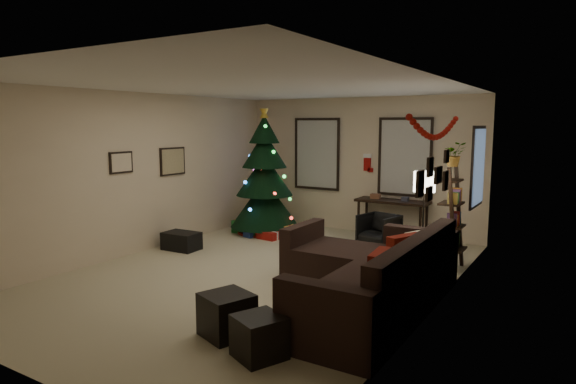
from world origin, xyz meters
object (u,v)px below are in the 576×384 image
Objects in this scene: christmas_tree at (265,180)px; desk at (392,205)px; sofa at (370,278)px; bookshelf at (454,219)px; desk_chair at (379,230)px.

christmas_tree is 2.55m from desk.
sofa is 2.15m from bookshelf.
christmas_tree is 1.65× the size of bookshelf.
desk is 2.06m from bookshelf.
bookshelf reaches higher than desk_chair.
desk_chair is 0.37× the size of bookshelf.
bookshelf is (1.48, -1.43, 0.10)m from desk.
sofa is 5.34× the size of desk_chair.
desk_chair is at bearing -90.57° from desk.
christmas_tree is at bearing 171.10° from bookshelf.
sofa is at bearing -103.72° from bookshelf.
desk reaches higher than desk_chair.
desk is 0.89× the size of bookshelf.
christmas_tree reaches higher than sofa.
bookshelf reaches higher than sofa.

